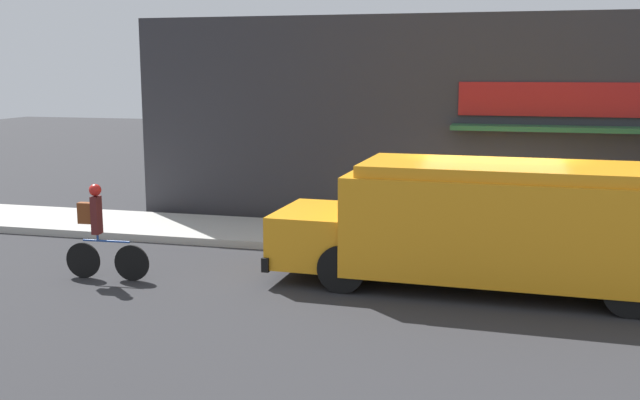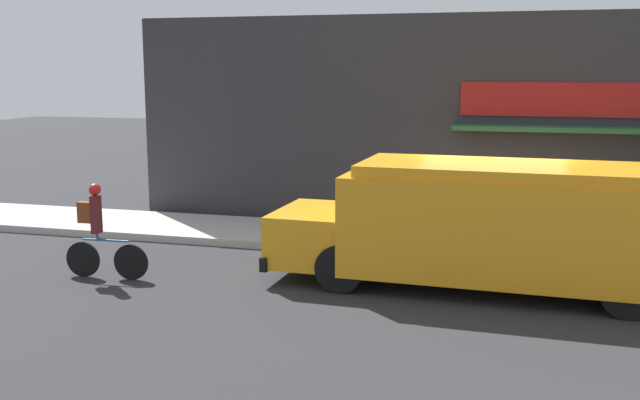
{
  "view_description": "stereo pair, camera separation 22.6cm",
  "coord_description": "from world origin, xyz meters",
  "views": [
    {
      "loc": [
        0.34,
        -13.76,
        3.58
      ],
      "look_at": [
        -3.19,
        -0.2,
        1.1
      ],
      "focal_mm": 42.0,
      "sensor_mm": 36.0,
      "label": 1
    },
    {
      "loc": [
        0.56,
        -13.7,
        3.58
      ],
      "look_at": [
        -3.19,
        -0.2,
        1.1
      ],
      "focal_mm": 42.0,
      "sensor_mm": 36.0,
      "label": 2
    }
  ],
  "objects": [
    {
      "name": "cyclist",
      "position": [
        -6.43,
        -2.67,
        0.81
      ],
      "size": [
        1.52,
        0.21,
        1.65
      ],
      "rotation": [
        0.0,
        0.0,
        0.05
      ],
      "color": "black",
      "rests_on": "ground_plane"
    },
    {
      "name": "school_bus",
      "position": [
        0.23,
        -1.55,
        1.1
      ],
      "size": [
        7.06,
        2.72,
        2.07
      ],
      "rotation": [
        0.0,
        0.0,
        -0.03
      ],
      "color": "orange",
      "rests_on": "ground_plane"
    },
    {
      "name": "trash_bin",
      "position": [
        2.69,
        1.91,
        0.57
      ],
      "size": [
        0.54,
        0.54,
        0.83
      ],
      "color": "#38383D",
      "rests_on": "sidewalk"
    },
    {
      "name": "ground_plane",
      "position": [
        0.0,
        0.0,
        0.0
      ],
      "size": [
        70.0,
        70.0,
        0.0
      ],
      "primitive_type": "plane",
      "color": "#2B2B2D"
    },
    {
      "name": "sidewalk",
      "position": [
        0.0,
        1.17,
        0.08
      ],
      "size": [
        28.0,
        2.34,
        0.16
      ],
      "color": "#ADAAA3",
      "rests_on": "ground_plane"
    },
    {
      "name": "storefront",
      "position": [
        0.05,
        2.7,
        2.37
      ],
      "size": [
        16.67,
        0.82,
        4.73
      ],
      "color": "#2D2D33",
      "rests_on": "ground_plane"
    }
  ]
}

